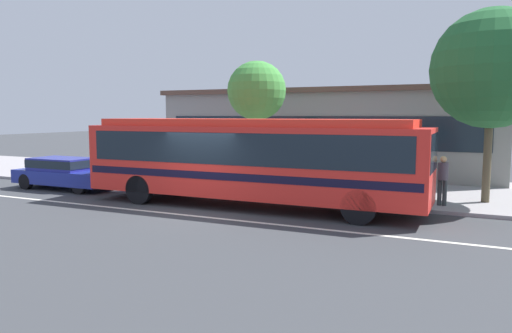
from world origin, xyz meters
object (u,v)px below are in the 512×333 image
pedestrian_waiting_near_sign (443,177)px  pedestrian_standing_by_tree (415,171)px  street_tree_near_stop (257,92)px  street_tree_mid_block (492,69)px  transit_bus (250,156)px  bus_stop_sign (403,159)px  pedestrian_walking_along_curb (226,164)px  sedan_behind_bus (64,172)px

pedestrian_waiting_near_sign → pedestrian_standing_by_tree: size_ratio=1.00×
street_tree_near_stop → pedestrian_waiting_near_sign: bearing=-11.9°
street_tree_mid_block → pedestrian_standing_by_tree: bearing=-177.8°
transit_bus → pedestrian_waiting_near_sign: transit_bus is taller
street_tree_near_stop → transit_bus: bearing=-68.1°
bus_stop_sign → street_tree_mid_block: street_tree_mid_block is taller
bus_stop_sign → street_tree_near_stop: (-6.17, 1.79, 2.39)m
pedestrian_walking_along_curb → street_tree_near_stop: bearing=67.9°
bus_stop_sign → street_tree_near_stop: street_tree_near_stop is taller
transit_bus → pedestrian_standing_by_tree: (4.83, 3.49, -0.64)m
transit_bus → street_tree_near_stop: street_tree_near_stop is taller
bus_stop_sign → street_tree_mid_block: bearing=30.9°
transit_bus → sedan_behind_bus: (-8.70, 0.30, -0.98)m
sedan_behind_bus → pedestrian_walking_along_curb: size_ratio=2.62×
pedestrian_standing_by_tree → street_tree_near_stop: size_ratio=0.32×
sedan_behind_bus → pedestrian_standing_by_tree: size_ratio=2.74×
sedan_behind_bus → pedestrian_waiting_near_sign: bearing=7.8°
transit_bus → sedan_behind_bus: size_ratio=2.59×
bus_stop_sign → pedestrian_walking_along_curb: bearing=177.7°
sedan_behind_bus → street_tree_mid_block: bearing=11.7°
sedan_behind_bus → pedestrian_walking_along_curb: pedestrian_walking_along_curb is taller
pedestrian_standing_by_tree → street_tree_mid_block: (2.30, 0.09, 3.50)m
transit_bus → pedestrian_standing_by_tree: size_ratio=7.10×
sedan_behind_bus → street_tree_near_stop: 8.64m
street_tree_near_stop → pedestrian_walking_along_curb: bearing=-112.1°
pedestrian_walking_along_curb → transit_bus: bearing=-47.3°
street_tree_near_stop → bus_stop_sign: bearing=-16.2°
transit_bus → pedestrian_standing_by_tree: transit_bus is taller
pedestrian_walking_along_curb → pedestrian_standing_by_tree: bearing=9.3°
pedestrian_walking_along_curb → bus_stop_sign: 6.81m
pedestrian_waiting_near_sign → pedestrian_walking_along_curb: size_ratio=0.95×
pedestrian_waiting_near_sign → pedestrian_walking_along_curb: pedestrian_walking_along_curb is taller
street_tree_near_stop → pedestrian_standing_by_tree: bearing=-3.4°
pedestrian_standing_by_tree → street_tree_mid_block: bearing=2.2°
bus_stop_sign → pedestrian_waiting_near_sign: bearing=10.7°
pedestrian_walking_along_curb → street_tree_mid_block: bearing=7.5°
street_tree_mid_block → bus_stop_sign: bearing=-149.1°
pedestrian_walking_along_curb → street_tree_near_stop: street_tree_near_stop is taller
pedestrian_standing_by_tree → bus_stop_sign: bearing=-98.5°
sedan_behind_bus → transit_bus: bearing=-2.0°
transit_bus → pedestrian_walking_along_curb: transit_bus is taller
bus_stop_sign → street_tree_mid_block: size_ratio=0.36×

